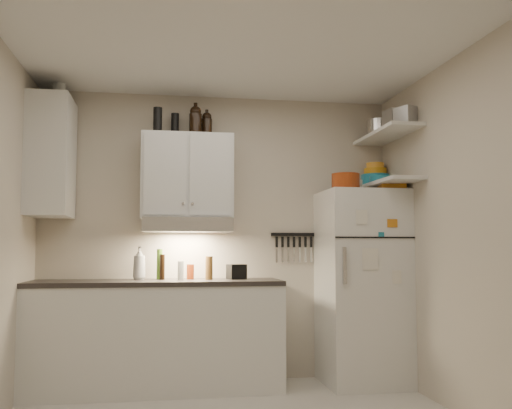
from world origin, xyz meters
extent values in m
cube|color=silver|center=(0.00, 0.00, 2.61)|extent=(3.20, 3.00, 0.02)
cube|color=#BFB5A3|center=(0.00, 1.51, 1.30)|extent=(3.20, 0.02, 2.60)
cube|color=#BFB5A3|center=(1.61, 0.00, 1.30)|extent=(0.02, 3.00, 2.60)
cube|color=silver|center=(-0.55, 1.20, 0.44)|extent=(2.10, 0.60, 0.88)
cube|color=#2B2725|center=(-0.55, 1.20, 0.90)|extent=(2.10, 0.62, 0.04)
cube|color=silver|center=(-0.30, 1.33, 1.83)|extent=(0.80, 0.33, 0.75)
cube|color=silver|center=(-1.44, 1.20, 1.95)|extent=(0.33, 0.55, 1.00)
cube|color=silver|center=(-0.30, 1.27, 1.39)|extent=(0.76, 0.46, 0.12)
cube|color=silver|center=(1.25, 1.16, 0.85)|extent=(0.70, 0.68, 1.70)
cube|color=silver|center=(1.45, 1.02, 2.20)|extent=(0.30, 0.95, 0.03)
cube|color=silver|center=(1.45, 1.02, 1.76)|extent=(0.30, 0.95, 0.03)
cube|color=black|center=(0.70, 1.49, 1.32)|extent=(0.42, 0.02, 0.03)
cylinder|color=maroon|center=(1.07, 1.05, 1.77)|extent=(0.32, 0.32, 0.14)
cube|color=orange|center=(1.48, 1.01, 1.74)|extent=(0.25, 0.29, 0.09)
cylinder|color=silver|center=(1.23, 1.14, 1.75)|extent=(0.08, 0.08, 0.10)
cylinder|color=silver|center=(1.49, 1.28, 2.30)|extent=(0.26, 0.26, 0.17)
cube|color=#AAAAAD|center=(1.50, 0.93, 2.31)|extent=(0.21, 0.19, 0.18)
cube|color=#AAAAAD|center=(1.53, 0.77, 2.30)|extent=(0.22, 0.22, 0.17)
cylinder|color=#19728D|center=(1.47, 1.35, 1.83)|extent=(0.27, 0.27, 0.11)
cylinder|color=orange|center=(1.48, 1.40, 1.92)|extent=(0.22, 0.22, 0.06)
cylinder|color=orange|center=(1.48, 1.40, 1.97)|extent=(0.17, 0.17, 0.05)
cylinder|color=#19728D|center=(1.41, 1.07, 1.80)|extent=(0.29, 0.29, 0.05)
cylinder|color=black|center=(-0.41, 1.39, 2.30)|extent=(0.08, 0.08, 0.20)
cylinder|color=black|center=(-0.56, 1.27, 2.31)|extent=(0.10, 0.10, 0.22)
cylinder|color=silver|center=(-1.40, 1.28, 2.52)|extent=(0.15, 0.15, 0.15)
imported|color=silver|center=(-0.70, 1.29, 1.08)|extent=(0.15, 0.15, 0.32)
cylinder|color=brown|center=(-0.11, 1.21, 1.02)|extent=(0.07, 0.07, 0.20)
cylinder|color=#406619|center=(-0.53, 1.33, 1.05)|extent=(0.06, 0.06, 0.26)
cylinder|color=black|center=(-0.51, 1.26, 1.03)|extent=(0.05, 0.05, 0.22)
cylinder|color=silver|center=(-0.35, 1.21, 1.00)|extent=(0.06, 0.06, 0.16)
cylinder|color=maroon|center=(-0.26, 1.31, 0.99)|extent=(0.07, 0.07, 0.13)
cube|color=black|center=(0.13, 1.25, 0.99)|extent=(0.18, 0.15, 0.13)
camera|label=1|loc=(-0.51, -3.72, 1.18)|focal=40.00mm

